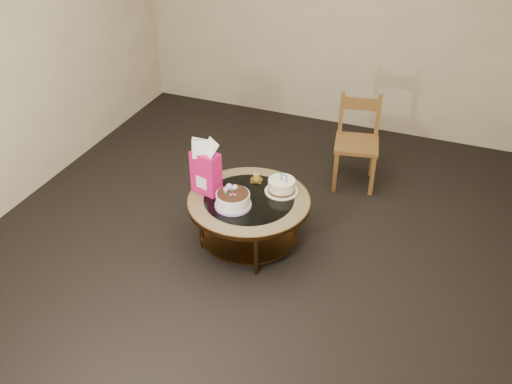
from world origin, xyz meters
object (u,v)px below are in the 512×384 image
at_px(cream_cake, 282,186).
at_px(dining_chair, 357,141).
at_px(coffee_table, 249,206).
at_px(decorated_cake, 233,200).
at_px(gift_bag, 206,167).

height_order(cream_cake, dining_chair, dining_chair).
bearing_deg(coffee_table, cream_cake, 41.87).
distance_m(cream_cake, dining_chair, 1.17).
bearing_deg(decorated_cake, gift_bag, 157.98).
bearing_deg(coffee_table, gift_bag, -175.40).
xyz_separation_m(cream_cake, dining_chair, (0.38, 1.10, -0.06)).
bearing_deg(coffee_table, dining_chair, 65.26).
bearing_deg(decorated_cake, cream_cake, 49.09).
height_order(coffee_table, dining_chair, dining_chair).
xyz_separation_m(decorated_cake, dining_chair, (0.67, 1.44, -0.07)).
distance_m(coffee_table, dining_chair, 1.43).
bearing_deg(gift_bag, cream_cake, 35.11).
bearing_deg(dining_chair, gift_bag, -136.97).
relative_size(decorated_cake, gift_bag, 0.63).
height_order(gift_bag, dining_chair, gift_bag).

